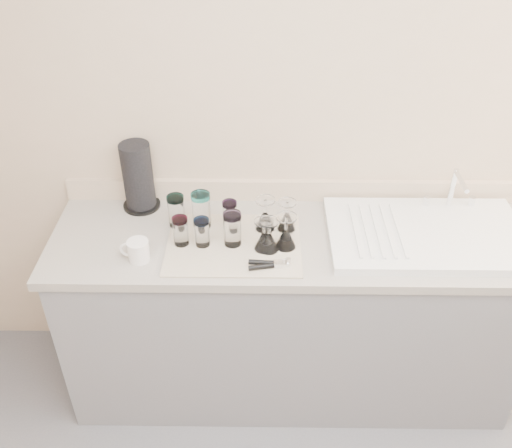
{
  "coord_description": "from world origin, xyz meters",
  "views": [
    {
      "loc": [
        -0.14,
        -0.72,
        2.35
      ],
      "look_at": [
        -0.16,
        1.15,
        1.0
      ],
      "focal_mm": 40.0,
      "sensor_mm": 36.0,
      "label": 1
    }
  ],
  "objects_px": {
    "tumbler_lavender": "(232,229)",
    "sink_unit": "(427,233)",
    "tumbler_purple": "(230,214)",
    "paper_towel_roll": "(138,177)",
    "tumbler_magenta": "(181,231)",
    "tumbler_blue": "(202,232)",
    "goblet_back_left": "(265,219)",
    "tumbler_teal": "(176,211)",
    "can_opener": "(269,264)",
    "goblet_front_right": "(286,236)",
    "white_mug": "(138,251)",
    "goblet_front_left": "(264,239)",
    "goblet_back_right": "(287,220)",
    "tumbler_cyan": "(201,210)",
    "goblet_extra": "(269,240)"
  },
  "relations": [
    {
      "from": "tumbler_magenta",
      "to": "goblet_front_right",
      "type": "relative_size",
      "value": 0.85
    },
    {
      "from": "tumbler_purple",
      "to": "paper_towel_roll",
      "type": "relative_size",
      "value": 0.4
    },
    {
      "from": "tumbler_blue",
      "to": "tumbler_teal",
      "type": "bearing_deg",
      "value": 131.83
    },
    {
      "from": "tumbler_blue",
      "to": "goblet_back_right",
      "type": "bearing_deg",
      "value": 18.08
    },
    {
      "from": "sink_unit",
      "to": "tumbler_blue",
      "type": "xyz_separation_m",
      "value": [
        -0.93,
        -0.07,
        0.05
      ]
    },
    {
      "from": "tumbler_purple",
      "to": "can_opener",
      "type": "height_order",
      "value": "tumbler_purple"
    },
    {
      "from": "paper_towel_roll",
      "to": "tumbler_teal",
      "type": "bearing_deg",
      "value": -40.25
    },
    {
      "from": "tumbler_blue",
      "to": "goblet_back_right",
      "type": "xyz_separation_m",
      "value": [
        0.35,
        0.11,
        -0.02
      ]
    },
    {
      "from": "sink_unit",
      "to": "goblet_back_left",
      "type": "bearing_deg",
      "value": 176.26
    },
    {
      "from": "tumbler_teal",
      "to": "tumbler_lavender",
      "type": "xyz_separation_m",
      "value": [
        0.24,
        -0.13,
        0.0
      ]
    },
    {
      "from": "goblet_front_right",
      "to": "white_mug",
      "type": "height_order",
      "value": "goblet_front_right"
    },
    {
      "from": "tumbler_cyan",
      "to": "tumbler_lavender",
      "type": "relative_size",
      "value": 1.08
    },
    {
      "from": "tumbler_magenta",
      "to": "tumbler_blue",
      "type": "bearing_deg",
      "value": -3.29
    },
    {
      "from": "goblet_front_left",
      "to": "can_opener",
      "type": "height_order",
      "value": "goblet_front_left"
    },
    {
      "from": "tumbler_teal",
      "to": "goblet_front_left",
      "type": "bearing_deg",
      "value": -23.23
    },
    {
      "from": "sink_unit",
      "to": "tumbler_blue",
      "type": "distance_m",
      "value": 0.94
    },
    {
      "from": "tumbler_purple",
      "to": "goblet_back_left",
      "type": "relative_size",
      "value": 0.84
    },
    {
      "from": "goblet_front_left",
      "to": "goblet_back_right",
      "type": "bearing_deg",
      "value": 55.01
    },
    {
      "from": "tumbler_magenta",
      "to": "goblet_back_right",
      "type": "relative_size",
      "value": 0.93
    },
    {
      "from": "tumbler_magenta",
      "to": "tumbler_teal",
      "type": "bearing_deg",
      "value": 104.38
    },
    {
      "from": "goblet_front_right",
      "to": "tumbler_purple",
      "type": "bearing_deg",
      "value": 149.83
    },
    {
      "from": "tumbler_magenta",
      "to": "goblet_back_left",
      "type": "xyz_separation_m",
      "value": [
        0.34,
        0.11,
        -0.01
      ]
    },
    {
      "from": "sink_unit",
      "to": "tumbler_teal",
      "type": "height_order",
      "value": "sink_unit"
    },
    {
      "from": "tumbler_blue",
      "to": "tumbler_lavender",
      "type": "height_order",
      "value": "tumbler_lavender"
    },
    {
      "from": "tumbler_lavender",
      "to": "white_mug",
      "type": "xyz_separation_m",
      "value": [
        -0.37,
        -0.1,
        -0.04
      ]
    },
    {
      "from": "goblet_back_right",
      "to": "tumbler_purple",
      "type": "bearing_deg",
      "value": 176.91
    },
    {
      "from": "goblet_front_left",
      "to": "goblet_extra",
      "type": "bearing_deg",
      "value": -15.43
    },
    {
      "from": "tumbler_purple",
      "to": "tumbler_blue",
      "type": "height_order",
      "value": "same"
    },
    {
      "from": "goblet_front_left",
      "to": "paper_towel_roll",
      "type": "distance_m",
      "value": 0.64
    },
    {
      "from": "tumbler_lavender",
      "to": "sink_unit",
      "type": "bearing_deg",
      "value": 4.42
    },
    {
      "from": "tumbler_cyan",
      "to": "goblet_back_left",
      "type": "height_order",
      "value": "tumbler_cyan"
    },
    {
      "from": "tumbler_cyan",
      "to": "can_opener",
      "type": "distance_m",
      "value": 0.4
    },
    {
      "from": "goblet_back_left",
      "to": "sink_unit",
      "type": "bearing_deg",
      "value": -3.74
    },
    {
      "from": "white_mug",
      "to": "paper_towel_roll",
      "type": "xyz_separation_m",
      "value": [
        -0.05,
        0.38,
        0.11
      ]
    },
    {
      "from": "can_opener",
      "to": "paper_towel_roll",
      "type": "xyz_separation_m",
      "value": [
        -0.57,
        0.43,
        0.13
      ]
    },
    {
      "from": "goblet_front_right",
      "to": "tumbler_cyan",
      "type": "bearing_deg",
      "value": 158.28
    },
    {
      "from": "sink_unit",
      "to": "tumbler_blue",
      "type": "relative_size",
      "value": 6.6
    },
    {
      "from": "tumbler_cyan",
      "to": "goblet_front_left",
      "type": "distance_m",
      "value": 0.31
    },
    {
      "from": "tumbler_magenta",
      "to": "can_opener",
      "type": "relative_size",
      "value": 0.78
    },
    {
      "from": "tumbler_purple",
      "to": "can_opener",
      "type": "xyz_separation_m",
      "value": [
        0.17,
        -0.26,
        -0.05
      ]
    },
    {
      "from": "goblet_front_left",
      "to": "can_opener",
      "type": "bearing_deg",
      "value": -79.0
    },
    {
      "from": "sink_unit",
      "to": "can_opener",
      "type": "relative_size",
      "value": 5.01
    },
    {
      "from": "goblet_front_right",
      "to": "goblet_back_left",
      "type": "bearing_deg",
      "value": 124.11
    },
    {
      "from": "goblet_back_right",
      "to": "can_opener",
      "type": "height_order",
      "value": "goblet_back_right"
    },
    {
      "from": "tumbler_teal",
      "to": "tumbler_lavender",
      "type": "distance_m",
      "value": 0.27
    },
    {
      "from": "tumbler_purple",
      "to": "white_mug",
      "type": "height_order",
      "value": "tumbler_purple"
    },
    {
      "from": "tumbler_cyan",
      "to": "tumbler_magenta",
      "type": "relative_size",
      "value": 1.27
    },
    {
      "from": "goblet_front_left",
      "to": "goblet_front_right",
      "type": "bearing_deg",
      "value": 9.52
    },
    {
      "from": "tumbler_cyan",
      "to": "can_opener",
      "type": "height_order",
      "value": "tumbler_cyan"
    },
    {
      "from": "white_mug",
      "to": "paper_towel_roll",
      "type": "height_order",
      "value": "paper_towel_roll"
    }
  ]
}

